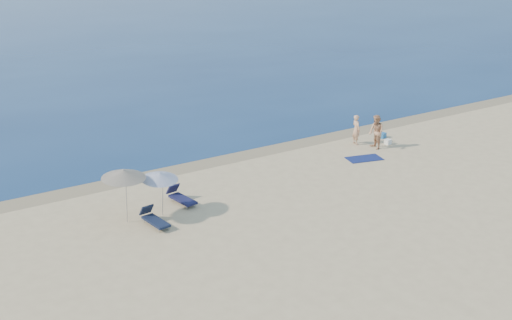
{
  "coord_description": "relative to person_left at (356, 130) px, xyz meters",
  "views": [
    {
      "loc": [
        -19.92,
        -9.12,
        11.75
      ],
      "look_at": [
        -3.52,
        16.0,
        1.0
      ],
      "focal_mm": 45.0,
      "sensor_mm": 36.0,
      "label": 1
    }
  ],
  "objects": [
    {
      "name": "umbrella_near",
      "position": [
        -13.74,
        -2.82,
        0.92
      ],
      "size": [
        1.67,
        1.69,
        2.08
      ],
      "rotation": [
        0.0,
        0.0,
        0.05
      ],
      "color": "silver",
      "rests_on": "ground"
    },
    {
      "name": "beach_towel",
      "position": [
        -1.33,
        -2.22,
        -0.86
      ],
      "size": [
        2.12,
        1.51,
        0.03
      ],
      "primitive_type": "cube",
      "rotation": [
        0.0,
        0.0,
        -0.26
      ],
      "color": "#0E184A",
      "rests_on": "ground"
    },
    {
      "name": "blue_cooler",
      "position": [
        2.16,
        0.01,
        -0.73
      ],
      "size": [
        0.5,
        0.42,
        0.3
      ],
      "primitive_type": "cube",
      "rotation": [
        0.0,
        0.0,
        0.31
      ],
      "color": "#1E62A6",
      "rests_on": "ground"
    },
    {
      "name": "white_bag",
      "position": [
        1.55,
        -1.06,
        -0.73
      ],
      "size": [
        0.39,
        0.35,
        0.3
      ],
      "primitive_type": "cube",
      "rotation": [
        0.0,
        0.0,
        0.15
      ],
      "color": "white",
      "rests_on": "ground"
    },
    {
      "name": "wet_sand_strip",
      "position": [
        -4.4,
        1.92,
        -0.88
      ],
      "size": [
        240.0,
        1.6,
        0.0
      ],
      "primitive_type": "cube",
      "color": "#847254",
      "rests_on": "ground"
    },
    {
      "name": "umbrella_far",
      "position": [
        -15.3,
        -2.67,
        1.31
      ],
      "size": [
        2.21,
        2.23,
        2.47
      ],
      "rotation": [
        0.0,
        0.0,
        0.21
      ],
      "color": "silver",
      "rests_on": "ground"
    },
    {
      "name": "person_right",
      "position": [
        0.39,
        -1.24,
        0.1
      ],
      "size": [
        0.92,
        1.08,
        1.96
      ],
      "primitive_type": "imported",
      "rotation": [
        0.0,
        0.0,
        -1.77
      ],
      "color": "tan",
      "rests_on": "ground"
    },
    {
      "name": "lounger_left",
      "position": [
        -14.47,
        -3.64,
        -0.61
      ],
      "size": [
        0.73,
        1.74,
        0.75
      ],
      "rotation": [
        0.0,
        0.0,
        0.11
      ],
      "color": "#121A32",
      "rests_on": "ground"
    },
    {
      "name": "person_left",
      "position": [
        0.0,
        0.0,
        0.0
      ],
      "size": [
        0.52,
        0.7,
        1.76
      ],
      "primitive_type": "imported",
      "rotation": [
        0.0,
        0.0,
        1.41
      ],
      "color": "tan",
      "rests_on": "ground"
    },
    {
      "name": "lounger_right",
      "position": [
        -12.46,
        -2.17,
        -0.6
      ],
      "size": [
        0.8,
        1.8,
        0.77
      ],
      "rotation": [
        0.0,
        0.0,
        0.14
      ],
      "color": "#16173C",
      "rests_on": "ground"
    }
  ]
}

